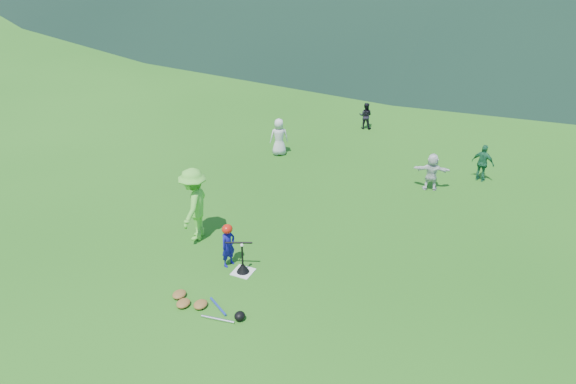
# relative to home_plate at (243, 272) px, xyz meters

# --- Properties ---
(ground) EXTENTS (120.00, 120.00, 0.00)m
(ground) POSITION_rel_home_plate_xyz_m (0.00, 0.00, -0.01)
(ground) COLOR #1E5B14
(ground) RESTS_ON ground
(home_plate) EXTENTS (0.45, 0.45, 0.02)m
(home_plate) POSITION_rel_home_plate_xyz_m (0.00, 0.00, 0.00)
(home_plate) COLOR silver
(home_plate) RESTS_ON ground
(baseball) EXTENTS (0.08, 0.08, 0.08)m
(baseball) POSITION_rel_home_plate_xyz_m (0.00, 0.00, 0.73)
(baseball) COLOR white
(baseball) RESTS_ON batting_tee
(batter_child) EXTENTS (0.36, 0.44, 1.06)m
(batter_child) POSITION_rel_home_plate_xyz_m (-0.44, 0.13, 0.52)
(batter_child) COLOR navy
(batter_child) RESTS_ON ground
(adult_coach) EXTENTS (0.98, 1.36, 1.89)m
(adult_coach) POSITION_rel_home_plate_xyz_m (-1.80, 0.86, 0.94)
(adult_coach) COLOR #63CF3D
(adult_coach) RESTS_ON ground
(fielder_a) EXTENTS (0.73, 0.67, 1.25)m
(fielder_a) POSITION_rel_home_plate_xyz_m (-2.13, 6.47, 0.62)
(fielder_a) COLOR silver
(fielder_a) RESTS_ON ground
(fielder_b) EXTENTS (0.54, 0.45, 1.00)m
(fielder_b) POSITION_rel_home_plate_xyz_m (-0.24, 10.00, 0.49)
(fielder_b) COLOR black
(fielder_b) RESTS_ON ground
(fielder_c) EXTENTS (0.73, 0.45, 1.16)m
(fielder_c) POSITION_rel_home_plate_xyz_m (4.31, 7.21, 0.57)
(fielder_c) COLOR #1E643D
(fielder_c) RESTS_ON ground
(fielder_d) EXTENTS (1.10, 0.57, 1.14)m
(fielder_d) POSITION_rel_home_plate_xyz_m (3.03, 5.98, 0.56)
(fielder_d) COLOR silver
(fielder_d) RESTS_ON ground
(batting_tee) EXTENTS (0.30, 0.30, 0.68)m
(batting_tee) POSITION_rel_home_plate_xyz_m (0.00, 0.00, 0.12)
(batting_tee) COLOR black
(batting_tee) RESTS_ON home_plate
(batter_gear) EXTENTS (0.72, 0.28, 0.42)m
(batter_gear) POSITION_rel_home_plate_xyz_m (-0.42, 0.13, 0.94)
(batter_gear) COLOR red
(batter_gear) RESTS_ON ground
(equipment_pile) EXTENTS (1.80, 0.63, 0.19)m
(equipment_pile) POSITION_rel_home_plate_xyz_m (-0.22, -1.47, 0.06)
(equipment_pile) COLOR olive
(equipment_pile) RESTS_ON ground
(outfield_fence) EXTENTS (70.07, 0.08, 1.33)m
(outfield_fence) POSITION_rel_home_plate_xyz_m (0.00, 28.00, 0.69)
(outfield_fence) COLOR gray
(outfield_fence) RESTS_ON ground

